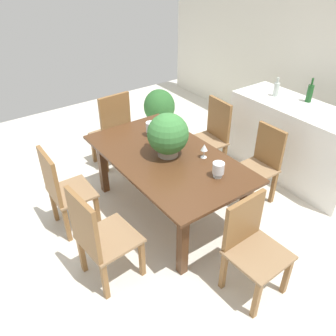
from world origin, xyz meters
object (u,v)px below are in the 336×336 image
chair_far_right (261,163)px  chair_near_right (97,235)px  crystal_vase_center_near (151,128)px  wine_bottle_clear (310,93)px  kitchen_counter (295,142)px  chair_near_left (62,188)px  potted_plant_floor (159,108)px  dining_table (167,165)px  wine_bottle_tall (276,89)px  chair_far_left (212,133)px  chair_head_end (113,128)px  flower_centerpiece (168,135)px  wine_glass (204,148)px  chair_foot_end (251,242)px  crystal_vase_left (218,169)px

chair_far_right → chair_near_right: 2.04m
crystal_vase_center_near → wine_bottle_clear: bearing=68.6°
chair_near_right → kitchen_counter: bearing=-92.5°
crystal_vase_center_near → kitchen_counter: kitchen_counter is taller
chair_near_left → potted_plant_floor: bearing=-55.9°
chair_near_left → potted_plant_floor: size_ratio=1.51×
dining_table → wine_bottle_tall: 1.81m
chair_far_left → chair_head_end: bearing=-124.7°
chair_near_left → flower_centerpiece: 1.20m
chair_far_right → wine_glass: chair_far_right is taller
chair_near_left → wine_bottle_clear: bearing=-101.9°
chair_near_right → wine_bottle_clear: wine_bottle_clear is taller
dining_table → chair_near_left: bearing=-112.3°
chair_near_left → flower_centerpiece: (0.40, 1.03, 0.46)m
chair_far_left → potted_plant_floor: chair_far_left is taller
chair_far_right → kitchen_counter: kitchen_counter is taller
wine_bottle_clear → kitchen_counter: bearing=-71.3°
dining_table → kitchen_counter: bearing=80.1°
dining_table → chair_near_right: (0.42, -1.02, -0.10)m
wine_glass → potted_plant_floor: bearing=157.2°
chair_head_end → flower_centerpiece: (1.19, 0.02, 0.41)m
crystal_vase_center_near → chair_near_left: bearing=-87.2°
dining_table → wine_glass: 0.44m
chair_foot_end → crystal_vase_center_near: 1.71m
wine_glass → chair_far_left: bearing=132.0°
wine_bottle_clear → potted_plant_floor: size_ratio=0.47×
crystal_vase_left → wine_bottle_clear: (-0.33, 1.77, 0.23)m
chair_near_left → chair_head_end: size_ratio=0.91×
dining_table → flower_centerpiece: (-0.02, 0.02, 0.34)m
chair_near_left → crystal_vase_left: (0.99, 1.18, 0.31)m
potted_plant_floor → wine_bottle_tall: bearing=18.9°
flower_centerpiece → kitchen_counter: bearing=79.5°
chair_far_left → wine_glass: (0.65, -0.72, 0.33)m
crystal_vase_center_near → chair_foot_end: bearing=-3.9°
kitchen_counter → potted_plant_floor: 2.24m
kitchen_counter → wine_bottle_clear: wine_bottle_clear is taller
chair_near_right → flower_centerpiece: size_ratio=2.17×
chair_near_left → wine_glass: 1.49m
wine_bottle_clear → potted_plant_floor: wine_bottle_clear is taller
chair_near_left → wine_bottle_clear: wine_bottle_clear is taller
chair_near_left → chair_far_left: bearing=-89.4°
chair_far_right → wine_bottle_tall: (-0.52, 0.75, 0.55)m
dining_table → kitchen_counter: size_ratio=1.06×
crystal_vase_center_near → potted_plant_floor: size_ratio=0.27×
chair_foot_end → potted_plant_floor: (-3.05, 1.17, -0.17)m
chair_far_left → chair_head_end: 1.28m
kitchen_counter → wine_bottle_clear: size_ratio=5.82×
chair_foot_end → chair_far_left: bearing=56.0°
flower_centerpiece → chair_far_right: bearing=66.6°
flower_centerpiece → crystal_vase_center_near: size_ratio=2.73×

